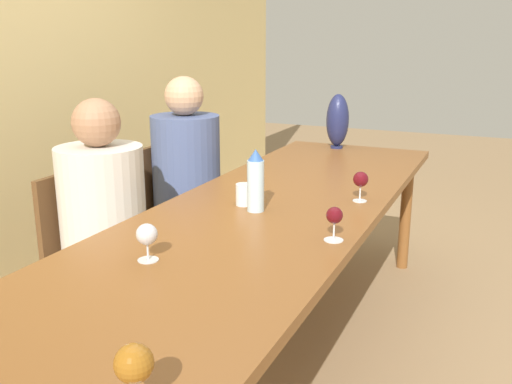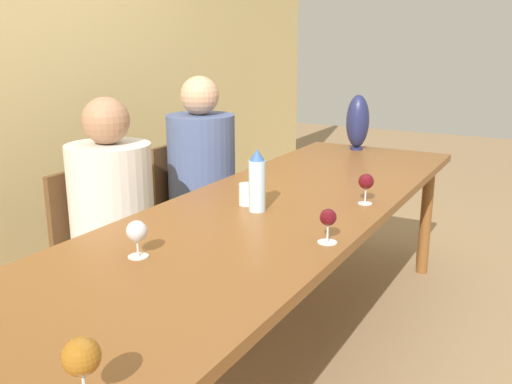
% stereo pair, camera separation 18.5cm
% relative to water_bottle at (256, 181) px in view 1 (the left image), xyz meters
% --- Properties ---
extents(ground_plane, '(14.00, 14.00, 0.00)m').
position_rel_water_bottle_xyz_m(ground_plane, '(0.10, -0.03, -0.89)').
color(ground_plane, '#937551').
extents(dining_table, '(3.01, 0.90, 0.76)m').
position_rel_water_bottle_xyz_m(dining_table, '(0.10, -0.03, -0.19)').
color(dining_table, brown).
rests_on(dining_table, ground_plane).
extents(water_bottle, '(0.07, 0.07, 0.26)m').
position_rel_water_bottle_xyz_m(water_bottle, '(0.00, 0.00, 0.00)').
color(water_bottle, silver).
rests_on(water_bottle, dining_table).
extents(water_tumbler, '(0.07, 0.07, 0.09)m').
position_rel_water_bottle_xyz_m(water_tumbler, '(0.06, 0.08, -0.08)').
color(water_tumbler, silver).
rests_on(water_tumbler, dining_table).
extents(vase, '(0.14, 0.14, 0.35)m').
position_rel_water_bottle_xyz_m(vase, '(1.47, 0.09, 0.05)').
color(vase, '#1E234C').
rests_on(vase, dining_table).
extents(wine_glass_0, '(0.07, 0.07, 0.13)m').
position_rel_water_bottle_xyz_m(wine_glass_0, '(0.32, -0.36, -0.03)').
color(wine_glass_0, silver).
rests_on(wine_glass_0, dining_table).
extents(wine_glass_1, '(0.07, 0.07, 0.12)m').
position_rel_water_bottle_xyz_m(wine_glass_1, '(-0.64, 0.10, -0.04)').
color(wine_glass_1, silver).
rests_on(wine_glass_1, dining_table).
extents(wine_glass_2, '(0.07, 0.07, 0.12)m').
position_rel_water_bottle_xyz_m(wine_glass_2, '(-0.21, -0.40, -0.04)').
color(wine_glass_2, silver).
rests_on(wine_glass_2, dining_table).
extents(wine_glass_3, '(0.08, 0.08, 0.15)m').
position_rel_water_bottle_xyz_m(wine_glass_3, '(-1.30, -0.34, -0.02)').
color(wine_glass_3, silver).
rests_on(wine_glass_3, dining_table).
extents(chair_near, '(0.44, 0.44, 0.86)m').
position_rel_water_bottle_xyz_m(chair_near, '(-0.08, 0.80, -0.42)').
color(chair_near, brown).
rests_on(chair_near, ground_plane).
extents(chair_far, '(0.44, 0.44, 0.86)m').
position_rel_water_bottle_xyz_m(chair_far, '(0.66, 0.80, -0.42)').
color(chair_far, brown).
rests_on(chair_far, ground_plane).
extents(person_near, '(0.39, 0.39, 1.21)m').
position_rel_water_bottle_xyz_m(person_near, '(-0.08, 0.71, -0.25)').
color(person_near, '#2D2D38').
rests_on(person_near, ground_plane).
extents(person_far, '(0.39, 0.39, 1.26)m').
position_rel_water_bottle_xyz_m(person_far, '(0.66, 0.72, -0.23)').
color(person_far, '#2D2D38').
rests_on(person_far, ground_plane).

